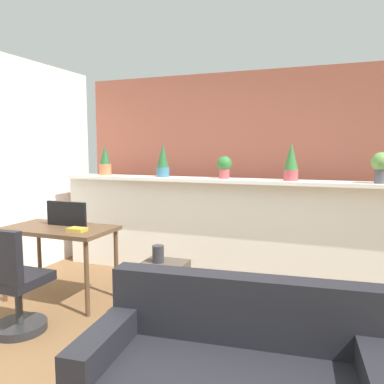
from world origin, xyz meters
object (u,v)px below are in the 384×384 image
object	(u,v)px
side_cube_shelf	(163,290)
desk	(59,235)
potted_plant_1	(163,161)
potted_plant_3	(291,162)
potted_plant_0	(105,161)
vase_on_shelf	(158,254)
tv_monitor	(66,214)
office_chair	(13,289)
book_on_desk	(77,230)
potted_plant_2	(224,166)
potted_plant_4	(381,165)

from	to	relation	value
side_cube_shelf	desk	bearing A→B (deg)	179.65
potted_plant_1	potted_plant_3	bearing A→B (deg)	-1.02
potted_plant_0	vase_on_shelf	world-z (taller)	potted_plant_0
tv_monitor	side_cube_shelf	distance (m)	1.28
potted_plant_1	office_chair	xyz separation A→B (m)	(-0.47, -1.93, -0.99)
desk	book_on_desk	distance (m)	0.34
potted_plant_1	book_on_desk	xyz separation A→B (m)	(-0.31, -1.28, -0.62)
desk	potted_plant_0	bearing A→B (deg)	100.39
tv_monitor	vase_on_shelf	xyz separation A→B (m)	(1.06, -0.07, -0.30)
potted_plant_3	tv_monitor	size ratio (longest dim) A/B	0.89
potted_plant_0	potted_plant_2	distance (m)	1.60
potted_plant_1	potted_plant_2	bearing A→B (deg)	0.12
potted_plant_1	office_chair	world-z (taller)	potted_plant_1
potted_plant_4	potted_plant_0	bearing A→B (deg)	179.00
desk	side_cube_shelf	world-z (taller)	desk
potted_plant_3	book_on_desk	world-z (taller)	potted_plant_3
potted_plant_3	potted_plant_4	bearing A→B (deg)	-1.86
potted_plant_3	vase_on_shelf	distance (m)	1.74
potted_plant_4	desk	distance (m)	3.28
side_cube_shelf	vase_on_shelf	distance (m)	0.33
potted_plant_2	tv_monitor	world-z (taller)	potted_plant_2
potted_plant_3	vase_on_shelf	bearing A→B (deg)	-132.36
potted_plant_0	vase_on_shelf	bearing A→B (deg)	-41.60
potted_plant_1	tv_monitor	world-z (taller)	potted_plant_1
potted_plant_1	book_on_desk	bearing A→B (deg)	-103.42
potted_plant_1	vase_on_shelf	world-z (taller)	potted_plant_1
tv_monitor	book_on_desk	xyz separation A→B (m)	(0.27, -0.19, -0.11)
desk	tv_monitor	distance (m)	0.23
potted_plant_4	book_on_desk	xyz separation A→B (m)	(-2.70, -1.23, -0.61)
tv_monitor	office_chair	world-z (taller)	tv_monitor
potted_plant_3	side_cube_shelf	bearing A→B (deg)	-130.51
potted_plant_1	potted_plant_0	bearing A→B (deg)	179.95
potted_plant_0	tv_monitor	size ratio (longest dim) A/B	0.84
tv_monitor	office_chair	size ratio (longest dim) A/B	0.51
book_on_desk	tv_monitor	bearing A→B (deg)	144.98
potted_plant_1	desk	size ratio (longest dim) A/B	0.37
tv_monitor	side_cube_shelf	size ratio (longest dim) A/B	0.92
potted_plant_3	side_cube_shelf	world-z (taller)	potted_plant_3
side_cube_shelf	vase_on_shelf	world-z (taller)	vase_on_shelf
office_chair	potted_plant_2	bearing A→B (deg)	57.16
office_chair	vase_on_shelf	distance (m)	1.24
side_cube_shelf	potted_plant_0	bearing A→B (deg)	139.01
potted_plant_1	potted_plant_3	world-z (taller)	potted_plant_3
side_cube_shelf	book_on_desk	distance (m)	1.00
potted_plant_0	desk	world-z (taller)	potted_plant_0
potted_plant_2	vase_on_shelf	world-z (taller)	potted_plant_2
potted_plant_0	potted_plant_4	distance (m)	3.21
vase_on_shelf	potted_plant_0	bearing A→B (deg)	138.40
potted_plant_1	potted_plant_3	distance (m)	1.53
side_cube_shelf	potted_plant_2	bearing A→B (deg)	78.67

